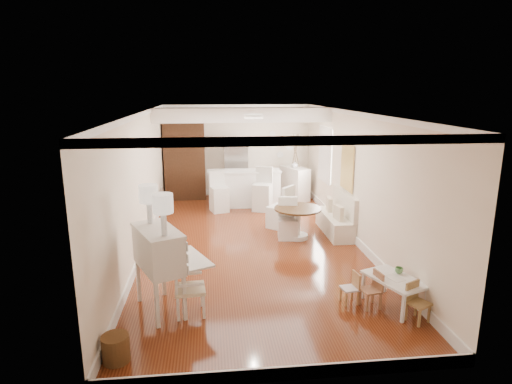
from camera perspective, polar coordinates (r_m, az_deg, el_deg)
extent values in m
plane|color=maroon|center=(9.32, -0.62, -6.89)|extent=(9.00, 9.00, 0.00)
cube|color=white|center=(8.74, -0.67, 10.58)|extent=(4.50, 9.00, 0.04)
cube|color=#F2E3CD|center=(13.34, -2.53, 5.56)|extent=(4.50, 0.04, 2.80)
cube|color=#F2E3CD|center=(4.66, 4.83, -9.96)|extent=(4.50, 0.04, 2.80)
cube|color=#F2E3CD|center=(8.99, -15.06, 1.19)|extent=(0.04, 9.00, 2.80)
cube|color=#F2E3CD|center=(9.41, 13.14, 1.83)|extent=(0.04, 9.00, 2.80)
cube|color=white|center=(10.94, -1.80, 10.23)|extent=(4.50, 0.45, 0.36)
cube|color=tan|center=(9.83, 12.04, 3.27)|extent=(0.04, 0.84, 1.04)
cube|color=white|center=(11.63, 9.23, 4.96)|extent=(0.04, 1.10, 1.40)
cylinder|color=#381E11|center=(13.25, -7.77, 7.35)|extent=(0.30, 0.03, 0.30)
cylinder|color=white|center=(8.25, -0.32, 10.05)|extent=(0.36, 0.36, 0.08)
cube|color=white|center=(6.58, -12.76, -10.14)|extent=(1.35, 1.36, 1.29)
cube|color=white|center=(6.51, -8.81, -12.52)|extent=(0.51, 0.51, 0.82)
cylinder|color=brown|center=(5.82, -18.20, -19.20)|extent=(0.45, 0.45, 0.34)
cube|color=white|center=(7.03, 17.89, -12.59)|extent=(0.86, 1.07, 0.47)
cube|color=#A16A49|center=(6.89, 15.05, -12.45)|extent=(0.32, 0.32, 0.58)
cube|color=tan|center=(6.94, 12.37, -12.38)|extent=(0.28, 0.28, 0.51)
cube|color=#9D7947|center=(6.70, 20.85, -13.63)|extent=(0.38, 0.38, 0.59)
cube|color=silver|center=(10.00, 10.52, -2.72)|extent=(0.52, 1.60, 0.98)
cylinder|color=#472D16|center=(9.57, 5.55, -4.15)|extent=(1.33, 1.33, 0.71)
cube|color=white|center=(9.53, 4.28, -3.57)|extent=(0.48, 0.50, 0.91)
cube|color=silver|center=(10.23, 3.26, -1.96)|extent=(0.71, 0.71, 1.04)
cube|color=white|center=(12.14, -1.58, 0.51)|extent=(2.05, 0.65, 1.03)
cube|color=white|center=(11.59, -4.93, -0.02)|extent=(0.54, 0.54, 1.09)
cube|color=silver|center=(11.65, 0.86, 0.36)|extent=(0.61, 0.61, 1.19)
cube|color=#381E11|center=(13.06, -9.46, 4.10)|extent=(1.20, 0.60, 2.30)
imported|color=silver|center=(13.10, -1.09, 3.20)|extent=(0.75, 0.65, 1.80)
cube|color=silver|center=(12.97, 5.17, 1.18)|extent=(0.82, 1.12, 0.98)
imported|color=#5F9B5A|center=(7.10, 18.52, -9.88)|extent=(0.14, 0.14, 0.10)
imported|color=silver|center=(12.81, 5.18, 3.70)|extent=(0.21, 0.21, 0.19)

